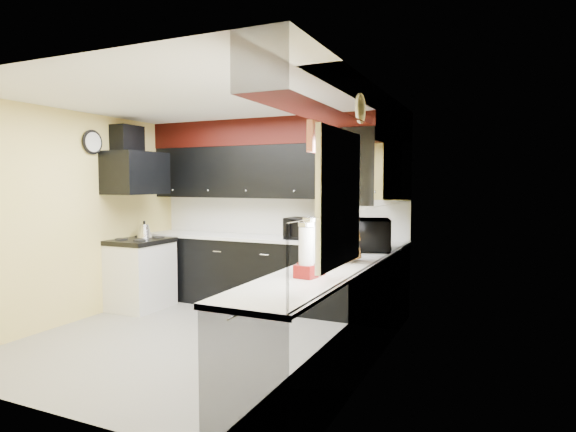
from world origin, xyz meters
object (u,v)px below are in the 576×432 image
object	(u,v)px
toaster_oven	(305,229)
microwave	(371,235)
knife_block	(344,231)
kettle	(144,231)
utensil_crock	(326,234)

from	to	relation	value
toaster_oven	microwave	xyz separation A→B (m)	(1.01, -0.59, 0.03)
knife_block	kettle	distance (m)	2.69
knife_block	kettle	bearing A→B (deg)	168.36
microwave	utensil_crock	xyz separation A→B (m)	(-0.74, 0.66, -0.09)
microwave	kettle	xyz separation A→B (m)	(-3.13, 0.06, -0.10)
utensil_crock	knife_block	size ratio (longest dim) A/B	0.60
knife_block	kettle	xyz separation A→B (m)	(-2.62, -0.60, -0.06)
toaster_oven	knife_block	xyz separation A→B (m)	(0.50, 0.07, -0.01)
toaster_oven	knife_block	world-z (taller)	toaster_oven
toaster_oven	utensil_crock	xyz separation A→B (m)	(0.27, 0.07, -0.06)
knife_block	microwave	bearing A→B (deg)	-76.42
microwave	knife_block	size ratio (longest dim) A/B	2.38
microwave	kettle	bearing A→B (deg)	71.38
toaster_oven	microwave	distance (m)	1.17
microwave	utensil_crock	distance (m)	1.00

